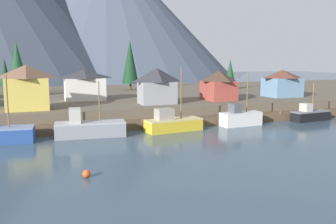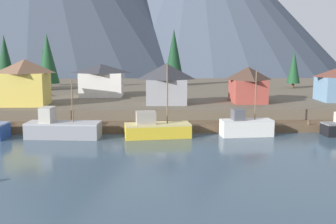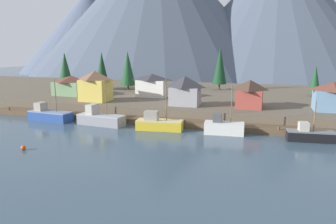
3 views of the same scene
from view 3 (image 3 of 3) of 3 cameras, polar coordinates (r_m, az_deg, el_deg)
ground_plane at (r=76.61m, az=4.08°, el=0.28°), size 400.00×400.00×1.00m
dock at (r=59.46m, az=-0.16°, el=-1.85°), size 80.00×4.00×1.60m
shoreline_bank at (r=87.86m, az=6.01°, el=2.79°), size 400.00×56.00×2.50m
mountain_west_peak at (r=223.45m, az=-14.05°, el=14.08°), size 91.16×91.16×53.67m
mountain_central_peak at (r=204.91m, az=-1.95°, el=18.97°), size 153.73×153.73×84.08m
mountain_east_peak at (r=207.05m, az=19.17°, el=16.72°), size 138.87×138.87×72.66m
fishing_boat_blue at (r=67.13m, az=-20.79°, el=-0.51°), size 9.33×3.81×8.36m
fishing_boat_grey at (r=60.59m, az=-12.24°, el=-1.18°), size 9.33×3.83×7.35m
fishing_boat_yellow at (r=55.58m, az=-1.75°, el=-2.10°), size 8.46×3.95×9.14m
fishing_boat_white at (r=53.38m, az=10.07°, el=-2.72°), size 6.72×2.98×8.30m
fishing_boat_black at (r=53.32m, az=24.41°, el=-3.82°), size 7.14×3.00×6.33m
house_blue at (r=67.47m, az=27.78°, el=2.58°), size 6.83×6.06×5.54m
house_yellow at (r=73.43m, az=-13.10°, el=4.70°), size 6.54×5.35×6.90m
house_grey at (r=65.59m, az=3.12°, el=3.95°), size 6.40×4.32×6.22m
house_green at (r=85.53m, az=-17.15°, el=4.71°), size 8.05×7.27×5.00m
house_white at (r=78.51m, az=-2.88°, el=4.93°), size 7.72×4.90×5.73m
house_red at (r=65.57m, az=14.67°, el=3.32°), size 5.33×6.56×5.59m
conifer_near_left at (r=87.40m, az=25.24°, el=5.48°), size 2.78×2.78×7.76m
conifer_near_right at (r=102.59m, az=-6.89°, el=7.38°), size 2.40×2.40×8.09m
conifer_mid_left at (r=94.12m, az=-18.24°, el=7.39°), size 4.28×4.28×10.99m
conifer_mid_right at (r=93.74m, az=-7.34°, el=7.91°), size 4.43×4.43×11.25m
conifer_back_left at (r=97.16m, az=-11.95°, el=7.96°), size 3.63×3.63×11.04m
conifer_back_right at (r=93.76m, az=9.44°, el=8.38°), size 4.14×4.14×12.58m
channel_buoy at (r=48.98m, az=-24.86°, el=-5.91°), size 0.70×0.70×0.70m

